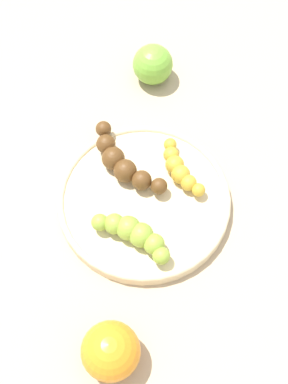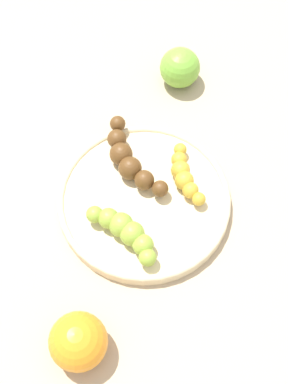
{
  "view_description": "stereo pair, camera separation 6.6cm",
  "coord_description": "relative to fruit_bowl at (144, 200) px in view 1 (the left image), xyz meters",
  "views": [
    {
      "loc": [
        -0.35,
        0.06,
        0.71
      ],
      "look_at": [
        0.0,
        0.0,
        0.04
      ],
      "focal_mm": 48.83,
      "sensor_mm": 36.0,
      "label": 1
    },
    {
      "loc": [
        -0.35,
        -0.01,
        0.71
      ],
      "look_at": [
        0.0,
        0.0,
        0.04
      ],
      "focal_mm": 48.83,
      "sensor_mm": 36.0,
      "label": 2
    }
  ],
  "objects": [
    {
      "name": "ground_plane",
      "position": [
        0.0,
        0.0,
        -0.01
      ],
      "size": [
        2.4,
        2.4,
        0.0
      ],
      "primitive_type": "plane",
      "color": "tan"
    },
    {
      "name": "banana_overripe",
      "position": [
        0.06,
        0.02,
        0.02
      ],
      "size": [
        0.14,
        0.09,
        0.04
      ],
      "rotation": [
        0.0,
        0.0,
        2.1
      ],
      "color": "#593819",
      "rests_on": "fruit_bowl"
    },
    {
      "name": "fruit_bowl",
      "position": [
        0.0,
        0.0,
        0.0
      ],
      "size": [
        0.26,
        0.26,
        0.02
      ],
      "color": "beige",
      "rests_on": "ground_plane"
    },
    {
      "name": "apple_green",
      "position": [
        0.24,
        -0.06,
        0.02
      ],
      "size": [
        0.07,
        0.07,
        0.07
      ],
      "primitive_type": "sphere",
      "color": "#72B238",
      "rests_on": "ground_plane"
    },
    {
      "name": "banana_spotted",
      "position": [
        0.03,
        -0.06,
        0.02
      ],
      "size": [
        0.1,
        0.05,
        0.03
      ],
      "rotation": [
        0.0,
        0.0,
        1.87
      ],
      "color": "gold",
      "rests_on": "fruit_bowl"
    },
    {
      "name": "banana_green",
      "position": [
        -0.06,
        0.03,
        0.02
      ],
      "size": [
        0.09,
        0.1,
        0.04
      ],
      "rotation": [
        0.0,
        0.0,
        5.59
      ],
      "color": "#8CAD38",
      "rests_on": "fruit_bowl"
    },
    {
      "name": "orange_fruit",
      "position": [
        -0.22,
        0.08,
        0.03
      ],
      "size": [
        0.08,
        0.08,
        0.08
      ],
      "primitive_type": "sphere",
      "color": "orange",
      "rests_on": "ground_plane"
    }
  ]
}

